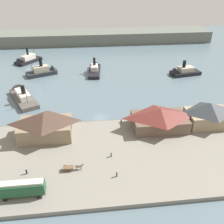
{
  "coord_description": "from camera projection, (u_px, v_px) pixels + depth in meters",
  "views": [
    {
      "loc": [
        -3.96,
        -75.92,
        46.98
      ],
      "look_at": [
        4.51,
        0.5,
        2.0
      ],
      "focal_mm": 38.83,
      "sensor_mm": 36.0,
      "label": 1
    }
  ],
  "objects": [
    {
      "name": "ferry_shed_central_terminal",
      "position": [
        209.0,
        113.0,
        81.77
      ],
      "size": [
        14.67,
        10.0,
        8.0
      ],
      "color": "#998466",
      "rests_on": "quay_promenade"
    },
    {
      "name": "pedestrian_at_waters_edge",
      "position": [
        27.0,
        172.0,
        62.74
      ],
      "size": [
        0.41,
        0.41,
        1.65
      ],
      "color": "#232328",
      "rests_on": "quay_promenade"
    },
    {
      "name": "mooring_post_center_east",
      "position": [
        121.0,
        121.0,
        84.4
      ],
      "size": [
        0.44,
        0.44,
        0.9
      ],
      "primitive_type": "cylinder",
      "color": "black",
      "rests_on": "quay_promenade"
    },
    {
      "name": "ferry_outer_harbor",
      "position": [
        25.0,
        61.0,
        141.54
      ],
      "size": [
        15.76,
        17.29,
        10.95
      ],
      "color": "black",
      "rests_on": "ground"
    },
    {
      "name": "horse_cart",
      "position": [
        72.0,
        167.0,
        63.88
      ],
      "size": [
        5.68,
        1.52,
        1.87
      ],
      "color": "brown",
      "rests_on": "quay_promenade"
    },
    {
      "name": "ferry_departing_north",
      "position": [
        182.0,
        72.0,
        125.53
      ],
      "size": [
        17.27,
        9.51,
        9.79
      ],
      "color": "black",
      "rests_on": "ground"
    },
    {
      "name": "ferry_shed_customs_shed",
      "position": [
        160.0,
        118.0,
        80.02
      ],
      "size": [
        18.14,
        11.46,
        7.1
      ],
      "color": "brown",
      "rests_on": "quay_promenade"
    },
    {
      "name": "ground_plane",
      "position": [
        100.0,
        118.0,
        89.23
      ],
      "size": [
        320.0,
        320.0,
        0.0
      ],
      "primitive_type": "plane",
      "color": "slate"
    },
    {
      "name": "seawall_edge",
      "position": [
        101.0,
        122.0,
        85.89
      ],
      "size": [
        110.0,
        0.8,
        1.0
      ],
      "primitive_type": "cube",
      "color": "#666159",
      "rests_on": "ground"
    },
    {
      "name": "far_headland",
      "position": [
        90.0,
        37.0,
        181.58
      ],
      "size": [
        180.0,
        24.0,
        8.0
      ],
      "primitive_type": "cube",
      "color": "#60665B",
      "rests_on": "ground"
    },
    {
      "name": "ferry_mid_harbor",
      "position": [
        45.0,
        71.0,
        126.34
      ],
      "size": [
        17.54,
        12.31,
        11.3
      ],
      "color": "#23282D",
      "rests_on": "ground"
    },
    {
      "name": "street_tram",
      "position": [
        21.0,
        188.0,
        55.67
      ],
      "size": [
        10.69,
        2.65,
        4.37
      ],
      "color": "#1E4C2D",
      "rests_on": "quay_promenade"
    },
    {
      "name": "ferry_near_quay",
      "position": [
        22.0,
        95.0,
        102.87
      ],
      "size": [
        16.13,
        23.69,
        10.5
      ],
      "color": "#514C47",
      "rests_on": "ground"
    },
    {
      "name": "ferry_approaching_west",
      "position": [
        95.0,
        69.0,
        130.07
      ],
      "size": [
        7.51,
        20.81,
        9.69
      ],
      "color": "black",
      "rests_on": "ground"
    },
    {
      "name": "pedestrian_near_west_shed",
      "position": [
        117.0,
        174.0,
        61.91
      ],
      "size": [
        0.4,
        0.4,
        1.64
      ],
      "color": "#3D4C42",
      "rests_on": "quay_promenade"
    },
    {
      "name": "ferry_shed_west_terminal",
      "position": [
        45.0,
        125.0,
        75.34
      ],
      "size": [
        16.39,
        10.71,
        8.42
      ],
      "color": "#847056",
      "rests_on": "quay_promenade"
    },
    {
      "name": "pedestrian_walking_west",
      "position": [
        111.0,
        155.0,
        68.58
      ],
      "size": [
        0.4,
        0.4,
        1.6
      ],
      "color": "#3D4C42",
      "rests_on": "quay_promenade"
    },
    {
      "name": "quay_promenade",
      "position": [
        105.0,
        156.0,
        70.05
      ],
      "size": [
        110.0,
        36.0,
        1.2
      ],
      "primitive_type": "cube",
      "color": "gray",
      "rests_on": "ground"
    }
  ]
}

